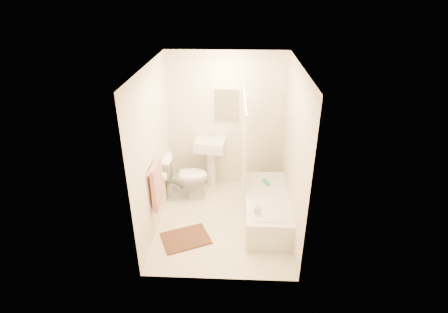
{
  "coord_description": "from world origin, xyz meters",
  "views": [
    {
      "loc": [
        0.21,
        -4.44,
        3.36
      ],
      "look_at": [
        0.0,
        0.25,
        1.0
      ],
      "focal_mm": 28.0,
      "sensor_mm": 36.0,
      "label": 1
    }
  ],
  "objects_px": {
    "bath_mat": "(186,238)",
    "sink": "(211,161)",
    "bathtub": "(266,208)",
    "toilet": "(185,177)",
    "soap_bottle": "(257,208)"
  },
  "relations": [
    {
      "from": "bathtub",
      "to": "soap_bottle",
      "type": "distance_m",
      "value": 0.57
    },
    {
      "from": "toilet",
      "to": "bath_mat",
      "type": "height_order",
      "value": "toilet"
    },
    {
      "from": "bath_mat",
      "to": "bathtub",
      "type": "bearing_deg",
      "value": 24.35
    },
    {
      "from": "toilet",
      "to": "bathtub",
      "type": "height_order",
      "value": "toilet"
    },
    {
      "from": "bath_mat",
      "to": "sink",
      "type": "bearing_deg",
      "value": 80.6
    },
    {
      "from": "sink",
      "to": "soap_bottle",
      "type": "bearing_deg",
      "value": -54.46
    },
    {
      "from": "sink",
      "to": "bath_mat",
      "type": "distance_m",
      "value": 1.62
    },
    {
      "from": "sink",
      "to": "soap_bottle",
      "type": "relative_size",
      "value": 5.86
    },
    {
      "from": "toilet",
      "to": "sink",
      "type": "relative_size",
      "value": 0.8
    },
    {
      "from": "toilet",
      "to": "sink",
      "type": "height_order",
      "value": "sink"
    },
    {
      "from": "sink",
      "to": "soap_bottle",
      "type": "height_order",
      "value": "sink"
    },
    {
      "from": "bath_mat",
      "to": "soap_bottle",
      "type": "bearing_deg",
      "value": 4.87
    },
    {
      "from": "sink",
      "to": "bath_mat",
      "type": "bearing_deg",
      "value": -92.14
    },
    {
      "from": "toilet",
      "to": "sink",
      "type": "bearing_deg",
      "value": -51.32
    },
    {
      "from": "sink",
      "to": "bath_mat",
      "type": "xyz_separation_m",
      "value": [
        -0.25,
        -1.52,
        -0.49
      ]
    }
  ]
}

